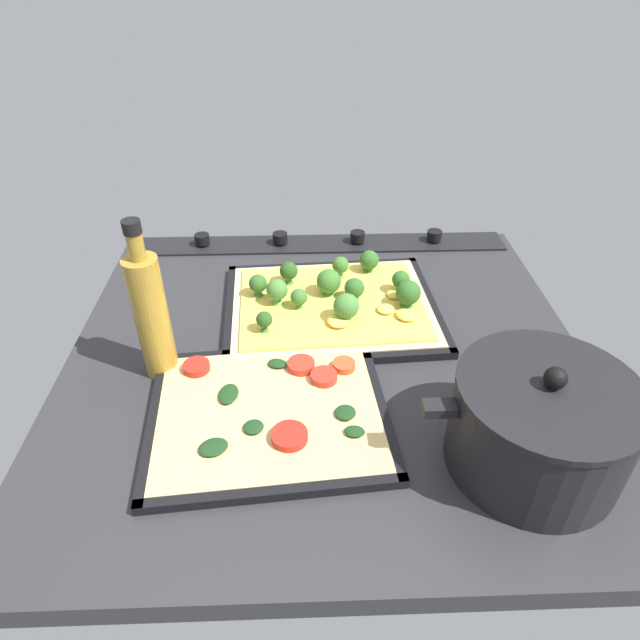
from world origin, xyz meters
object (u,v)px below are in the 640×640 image
baking_tray_front (331,309)px  cooking_pot (539,425)px  broccoli_pizza (334,300)px  oil_bottle (151,314)px  veggie_pizza_back (271,409)px  baking_tray_back (269,415)px

baking_tray_front → cooking_pot: bearing=124.8°
broccoli_pizza → oil_bottle: (24.59, 13.58, 7.48)cm
veggie_pizza_back → baking_tray_front: bearing=-111.3°
baking_tray_back → cooking_pot: size_ratio=1.20×
baking_tray_back → cooking_pot: (-30.35, 7.81, 5.49)cm
broccoli_pizza → baking_tray_back: broccoli_pizza is taller
baking_tray_front → cooking_pot: cooking_pot is taller
broccoli_pizza → cooking_pot: (-20.86, 30.90, 3.79)cm
baking_tray_front → broccoli_pizza: broccoli_pizza is taller
broccoli_pizza → oil_bottle: size_ratio=1.42×
cooking_pot → oil_bottle: size_ratio=1.16×
baking_tray_front → cooking_pot: (-21.31, 30.69, 5.50)cm
broccoli_pizza → veggie_pizza_back: broccoli_pizza is taller
baking_tray_front → oil_bottle: oil_bottle is taller
cooking_pot → baking_tray_front: bearing=-55.2°
oil_bottle → veggie_pizza_back: bearing=149.2°
baking_tray_front → veggie_pizza_back: (8.79, 22.53, 0.71)cm
broccoli_pizza → veggie_pizza_back: size_ratio=1.11×
baking_tray_back → oil_bottle: (15.10, -9.52, 9.18)cm
baking_tray_front → cooking_pot: size_ratio=1.32×
broccoli_pizza → veggie_pizza_back: (9.24, 22.74, -0.99)cm
baking_tray_back → veggie_pizza_back: size_ratio=1.09×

